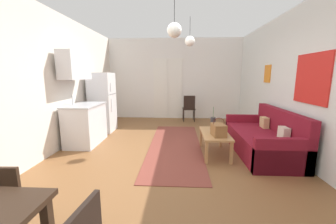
# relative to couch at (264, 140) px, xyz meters

# --- Properties ---
(ground_plane) EXTENTS (5.27, 8.10, 0.10)m
(ground_plane) POSITION_rel_couch_xyz_m (-1.89, -0.42, -0.32)
(ground_plane) COLOR brown
(wall_back) EXTENTS (4.87, 0.13, 2.83)m
(wall_back) POSITION_rel_couch_xyz_m (-1.90, 3.38, 1.13)
(wall_back) COLOR white
(wall_back) RESTS_ON ground_plane
(wall_right) EXTENTS (0.12, 7.70, 2.83)m
(wall_right) POSITION_rel_couch_xyz_m (0.49, -0.42, 1.14)
(wall_right) COLOR silver
(wall_right) RESTS_ON ground_plane
(wall_left) EXTENTS (0.12, 7.70, 2.83)m
(wall_left) POSITION_rel_couch_xyz_m (-4.27, -0.42, 1.14)
(wall_left) COLOR silver
(wall_left) RESTS_ON ground_plane
(area_rug) EXTENTS (1.11, 3.39, 0.01)m
(area_rug) POSITION_rel_couch_xyz_m (-1.80, 0.31, -0.27)
(area_rug) COLOR brown
(area_rug) RESTS_ON ground_plane
(couch) EXTENTS (0.93, 1.98, 0.88)m
(couch) POSITION_rel_couch_xyz_m (0.00, 0.00, 0.00)
(couch) COLOR maroon
(couch) RESTS_ON ground_plane
(coffee_table) EXTENTS (0.51, 0.99, 0.44)m
(coffee_table) POSITION_rel_couch_xyz_m (-1.01, -0.13, 0.11)
(coffee_table) COLOR #B27F4C
(coffee_table) RESTS_ON ground_plane
(bamboo_vase) EXTENTS (0.10, 0.10, 0.47)m
(bamboo_vase) POSITION_rel_couch_xyz_m (-1.01, 0.15, 0.29)
(bamboo_vase) COLOR #2D2D33
(bamboo_vase) RESTS_ON coffee_table
(handbag) EXTENTS (0.26, 0.35, 0.34)m
(handbag) POSITION_rel_couch_xyz_m (-0.99, -0.34, 0.28)
(handbag) COLOR brown
(handbag) RESTS_ON coffee_table
(dining_chair_near) EXTENTS (0.44, 0.42, 0.87)m
(dining_chair_near) POSITION_rel_couch_xyz_m (-3.12, -2.56, 0.21)
(dining_chair_near) COLOR black
(dining_chair_near) RESTS_ON ground_plane
(refrigerator) EXTENTS (0.61, 0.66, 1.62)m
(refrigerator) POSITION_rel_couch_xyz_m (-3.84, 1.46, 0.54)
(refrigerator) COLOR white
(refrigerator) RESTS_ON ground_plane
(kitchen_counter) EXTENTS (0.64, 1.04, 2.05)m
(kitchen_counter) POSITION_rel_couch_xyz_m (-3.88, 0.38, 0.49)
(kitchen_counter) COLOR silver
(kitchen_counter) RESTS_ON ground_plane
(accent_chair) EXTENTS (0.44, 0.42, 0.88)m
(accent_chair) POSITION_rel_couch_xyz_m (-1.38, 2.81, 0.21)
(accent_chair) COLOR black
(accent_chair) RESTS_ON ground_plane
(pendant_lamp_near) EXTENTS (0.22, 0.22, 0.73)m
(pendant_lamp_near) POSITION_rel_couch_xyz_m (-1.80, -0.83, 1.93)
(pendant_lamp_near) COLOR black
(pendant_lamp_far) EXTENTS (0.22, 0.22, 0.63)m
(pendant_lamp_far) POSITION_rel_couch_xyz_m (-1.49, 0.78, 2.03)
(pendant_lamp_far) COLOR black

